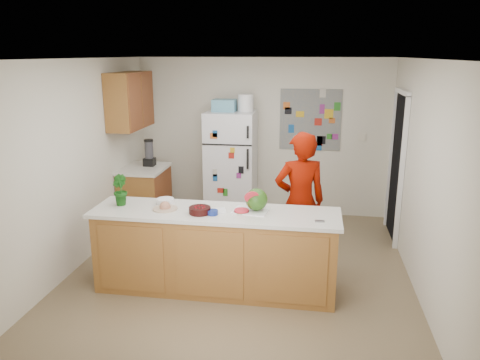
% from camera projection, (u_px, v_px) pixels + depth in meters
% --- Properties ---
extents(floor, '(4.00, 4.50, 0.02)m').
position_uv_depth(floor, '(241.00, 271.00, 5.71)').
color(floor, brown).
rests_on(floor, ground).
extents(wall_back, '(4.00, 0.02, 2.50)m').
position_uv_depth(wall_back, '(263.00, 137.00, 7.53)').
color(wall_back, beige).
rests_on(wall_back, ground).
extents(wall_left, '(0.02, 4.50, 2.50)m').
position_uv_depth(wall_left, '(78.00, 164.00, 5.68)').
color(wall_left, beige).
rests_on(wall_left, ground).
extents(wall_right, '(0.02, 4.50, 2.50)m').
position_uv_depth(wall_right, '(423.00, 178.00, 5.07)').
color(wall_right, beige).
rests_on(wall_right, ground).
extents(ceiling, '(4.00, 4.50, 0.02)m').
position_uv_depth(ceiling, '(241.00, 58.00, 5.04)').
color(ceiling, white).
rests_on(ceiling, wall_back).
extents(doorway, '(0.03, 0.85, 2.04)m').
position_uv_depth(doorway, '(397.00, 167.00, 6.51)').
color(doorway, black).
rests_on(doorway, ground).
extents(peninsula_base, '(2.60, 0.62, 0.88)m').
position_uv_depth(peninsula_base, '(215.00, 252.00, 5.14)').
color(peninsula_base, brown).
rests_on(peninsula_base, floor).
extents(peninsula_top, '(2.68, 0.70, 0.04)m').
position_uv_depth(peninsula_top, '(215.00, 213.00, 5.02)').
color(peninsula_top, silver).
rests_on(peninsula_top, peninsula_base).
extents(side_counter_base, '(0.60, 0.80, 0.86)m').
position_uv_depth(side_counter_base, '(145.00, 197.00, 7.14)').
color(side_counter_base, brown).
rests_on(side_counter_base, floor).
extents(side_counter_top, '(0.64, 0.84, 0.04)m').
position_uv_depth(side_counter_top, '(144.00, 169.00, 7.02)').
color(side_counter_top, silver).
rests_on(side_counter_top, side_counter_base).
extents(upper_cabinets, '(0.35, 1.00, 0.80)m').
position_uv_depth(upper_cabinets, '(130.00, 100.00, 6.72)').
color(upper_cabinets, brown).
rests_on(upper_cabinets, wall_left).
extents(refrigerator, '(0.75, 0.70, 1.70)m').
position_uv_depth(refrigerator, '(231.00, 166.00, 7.34)').
color(refrigerator, silver).
rests_on(refrigerator, floor).
extents(fridge_top_bin, '(0.35, 0.28, 0.18)m').
position_uv_depth(fridge_top_bin, '(224.00, 105.00, 7.11)').
color(fridge_top_bin, '#5999B2').
rests_on(fridge_top_bin, refrigerator).
extents(photo_collage, '(0.95, 0.01, 0.95)m').
position_uv_depth(photo_collage, '(310.00, 120.00, 7.31)').
color(photo_collage, slate).
rests_on(photo_collage, wall_back).
extents(person, '(0.71, 0.56, 1.69)m').
position_uv_depth(person, '(300.00, 202.00, 5.56)').
color(person, '#730D00').
rests_on(person, floor).
extents(blender_appliance, '(0.13, 0.13, 0.38)m').
position_uv_depth(blender_appliance, '(149.00, 153.00, 7.08)').
color(blender_appliance, black).
rests_on(blender_appliance, side_counter_top).
extents(cutting_board, '(0.40, 0.32, 0.01)m').
position_uv_depth(cutting_board, '(251.00, 211.00, 5.00)').
color(cutting_board, white).
rests_on(cutting_board, peninsula_top).
extents(watermelon, '(0.24, 0.24, 0.24)m').
position_uv_depth(watermelon, '(257.00, 199.00, 4.98)').
color(watermelon, '#204F0E').
rests_on(watermelon, cutting_board).
extents(watermelon_slice, '(0.16, 0.16, 0.02)m').
position_uv_depth(watermelon_slice, '(241.00, 210.00, 4.96)').
color(watermelon_slice, red).
rests_on(watermelon_slice, cutting_board).
extents(cherry_bowl, '(0.28, 0.28, 0.07)m').
position_uv_depth(cherry_bowl, '(200.00, 210.00, 4.93)').
color(cherry_bowl, black).
rests_on(cherry_bowl, peninsula_top).
extents(white_bowl, '(0.23, 0.23, 0.06)m').
position_uv_depth(white_bowl, '(165.00, 201.00, 5.25)').
color(white_bowl, white).
rests_on(white_bowl, peninsula_top).
extents(cobalt_bowl, '(0.15, 0.15, 0.05)m').
position_uv_depth(cobalt_bowl, '(213.00, 212.00, 4.90)').
color(cobalt_bowl, navy).
rests_on(cobalt_bowl, peninsula_top).
extents(plate, '(0.35, 0.35, 0.02)m').
position_uv_depth(plate, '(165.00, 209.00, 5.07)').
color(plate, beige).
rests_on(plate, peninsula_top).
extents(paper_towel, '(0.21, 0.20, 0.02)m').
position_uv_depth(paper_towel, '(218.00, 211.00, 5.00)').
color(paper_towel, white).
rests_on(paper_towel, peninsula_top).
extents(keys, '(0.10, 0.05, 0.01)m').
position_uv_depth(keys, '(320.00, 221.00, 4.70)').
color(keys, gray).
rests_on(keys, peninsula_top).
extents(potted_plant, '(0.24, 0.23, 0.34)m').
position_uv_depth(potted_plant, '(120.00, 190.00, 5.19)').
color(potted_plant, '#1D4A11').
rests_on(potted_plant, peninsula_top).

